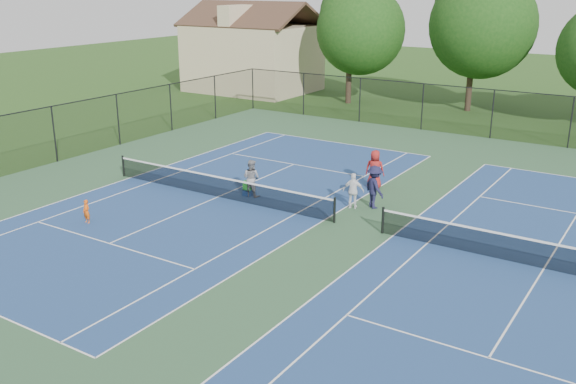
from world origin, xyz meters
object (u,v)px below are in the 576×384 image
Objects in this scene: bystander_b at (375,187)px; instructor at (251,178)px; bystander_a at (353,191)px; child_player at (86,211)px; bystander_c at (375,169)px; clapboard_house at (253,55)px; ball_hopper at (247,185)px; tree_back_b at (475,20)px; tree_back_a at (350,25)px; ball_crate at (247,193)px.

instructor is at bearing 49.58° from bystander_b.
bystander_a is 0.91m from bystander_b.
child_player is 0.57× the size of instructor.
bystander_c reaches higher than child_player.
clapboard_house reaches higher than bystander_a.
ball_hopper is (-5.50, -1.62, -0.44)m from bystander_b.
ball_hopper is (-4.78, -1.08, -0.29)m from bystander_a.
tree_back_b is 25.93m from ball_hopper.
ball_crate is (6.99, -23.12, -5.90)m from tree_back_a.
bystander_c is (2.31, -20.98, -5.68)m from tree_back_b.
clapboard_house is at bearing -57.16° from bystander_c.
bystander_c is (4.14, 4.06, 0.06)m from instructor.
tree_back_b is (9.00, 2.00, 0.56)m from tree_back_a.
ball_crate is at bearing -94.56° from tree_back_b.
bystander_c is 4.65× the size of ball_crate.
child_player is at bearing 58.80° from instructor.
clapboard_house is at bearing -176.99° from tree_back_b.
child_player is 10.97m from bystander_a.
ball_crate is 0.34m from ball_hopper.
ball_crate is at bearing -54.83° from clapboard_house.
bystander_b is (8.89, 7.86, 0.44)m from child_player.
tree_back_b is at bearing 85.44° from ball_crate.
bystander_c is at bearing -59.20° from tree_back_a.
child_player is at bearing -82.99° from tree_back_a.
ball_hopper is (0.00, 0.00, 0.34)m from ball_crate.
clapboard_house is at bearing 125.17° from ball_hopper.
instructor is 0.41m from ball_hopper.
ball_crate is at bearing 19.41° from instructor.
tree_back_b is 21.86m from bystander_c.
child_player is at bearing 39.40° from bystander_c.
ball_crate is at bearing 49.75° from bystander_b.
child_player is 2.37× the size of ball_hopper.
ball_hopper is at bearing 64.42° from child_player.
tree_back_b reaches higher than bystander_b.
tree_back_b is at bearing -95.89° from instructor.
clapboard_house is 31.89m from bystander_b.
instructor is at bearing -94.17° from tree_back_b.
bystander_a is at bearing 12.70° from ball_hopper.
bystander_c is 6.03m from ball_crate.
bystander_b reaches higher than ball_hopper.
bystander_b is at bearing -45.00° from clapboard_house.
tree_back_b reaches higher than child_player.
child_player reaches higher than ball_hopper.
clapboard_house is at bearing 174.29° from tree_back_a.
bystander_c reaches higher than ball_crate.
instructor is (17.18, -24.05, -2.24)m from clapboard_house.
bystander_a is at bearing 84.61° from bystander_c.
tree_back_a is 9.47× the size of child_player.
tree_back_a is 22.48× the size of ball_hopper.
instructor reaches higher than child_player.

